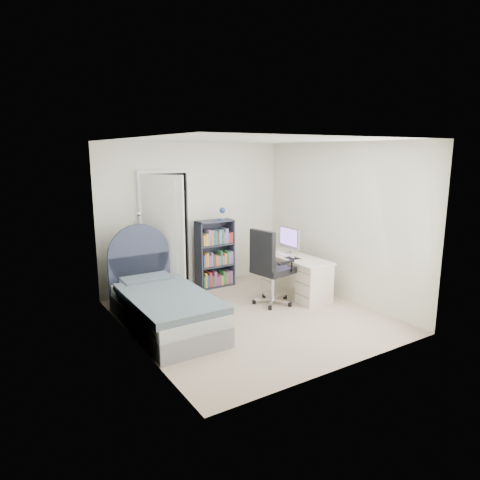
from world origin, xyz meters
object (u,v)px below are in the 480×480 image
floor_lamp (138,265)px  desk (295,274)px  bookcase (215,256)px  office_chair (269,264)px  nightstand (143,277)px  bed (163,305)px

floor_lamp → desk: 2.56m
floor_lamp → bookcase: bearing=2.1°
floor_lamp → office_chair: (1.65, -1.22, 0.06)m
nightstand → floor_lamp: size_ratio=0.39×
bookcase → nightstand: bearing=178.0°
bed → nightstand: (0.15, 1.20, 0.08)m
bed → floor_lamp: bearing=87.7°
bookcase → bed: bearing=-141.7°
desk → office_chair: (-0.67, -0.17, 0.30)m
nightstand → office_chair: (1.55, -1.32, 0.29)m
bookcase → desk: size_ratio=1.05×
nightstand → floor_lamp: (-0.10, -0.10, 0.23)m
floor_lamp → bed: bearing=-92.3°
bed → office_chair: (1.69, -0.11, 0.37)m
nightstand → desk: 2.50m
nightstand → bookcase: size_ratio=0.40×
bookcase → office_chair: size_ratio=1.17×
bed → floor_lamp: floor_lamp is taller
desk → nightstand: bearing=152.6°
nightstand → office_chair: office_chair is taller
nightstand → bed: bearing=-96.9°
bed → floor_lamp: 1.15m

